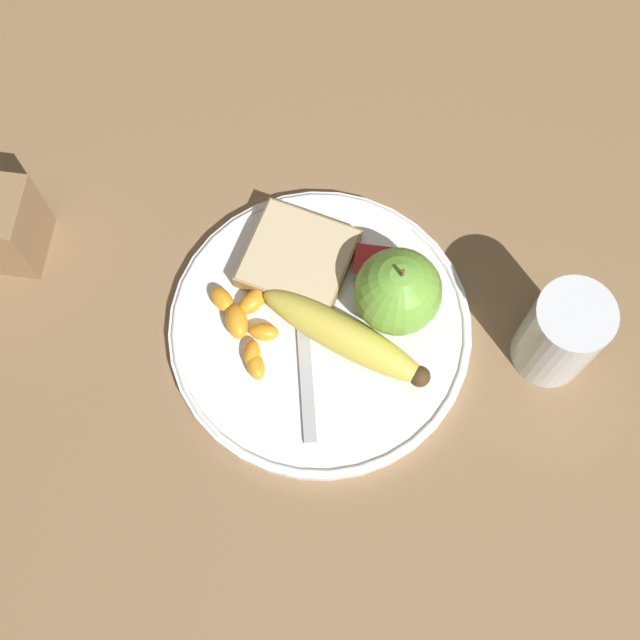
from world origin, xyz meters
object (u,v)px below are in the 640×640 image
(jam_packet, at_px, (374,265))
(condiment_caddy, at_px, (0,225))
(bread_slice, at_px, (298,258))
(fork, at_px, (303,323))
(juice_glass, at_px, (560,335))
(banana, at_px, (346,337))
(plate, at_px, (320,328))
(apple, at_px, (398,292))

(jam_packet, relative_size, condiment_caddy, 0.41)
(bread_slice, distance_m, fork, 0.06)
(juice_glass, xyz_separation_m, bread_slice, (-0.25, 0.05, -0.03))
(condiment_caddy, bearing_deg, fork, -9.25)
(banana, height_order, condiment_caddy, condiment_caddy)
(plate, relative_size, condiment_caddy, 3.13)
(fork, xyz_separation_m, condiment_caddy, (-0.29, 0.05, 0.03))
(bread_slice, relative_size, condiment_caddy, 1.26)
(apple, relative_size, jam_packet, 2.39)
(fork, bearing_deg, apple, -83.23)
(banana, distance_m, jam_packet, 0.08)
(banana, bearing_deg, plate, 154.44)
(apple, distance_m, banana, 0.06)
(fork, bearing_deg, plate, -106.64)
(bread_slice, distance_m, jam_packet, 0.07)
(plate, distance_m, apple, 0.09)
(apple, height_order, banana, apple)
(juice_glass, xyz_separation_m, jam_packet, (-0.17, 0.06, -0.03))
(bread_slice, bearing_deg, plate, -64.72)
(condiment_caddy, bearing_deg, juice_glass, -4.54)
(plate, bearing_deg, bread_slice, 115.28)
(plate, height_order, apple, apple)
(jam_packet, bearing_deg, fork, -132.73)
(banana, relative_size, fork, 0.88)
(apple, distance_m, bread_slice, 0.11)
(jam_packet, height_order, condiment_caddy, condiment_caddy)
(apple, bearing_deg, bread_slice, 161.19)
(fork, height_order, jam_packet, jam_packet)
(banana, height_order, bread_slice, banana)
(juice_glass, height_order, banana, juice_glass)
(juice_glass, relative_size, banana, 0.63)
(plate, relative_size, jam_packet, 7.62)
(bread_slice, xyz_separation_m, fork, (0.01, -0.06, -0.01))
(apple, xyz_separation_m, banana, (-0.04, -0.04, -0.02))
(fork, height_order, condiment_caddy, condiment_caddy)
(bread_slice, relative_size, jam_packet, 3.07)
(banana, bearing_deg, jam_packet, 77.63)
(juice_glass, distance_m, apple, 0.15)
(apple, relative_size, bread_slice, 0.78)
(condiment_caddy, bearing_deg, bread_slice, 2.64)
(plate, distance_m, condiment_caddy, 0.32)
(apple, bearing_deg, condiment_caddy, 176.96)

